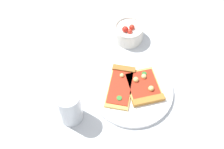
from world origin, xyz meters
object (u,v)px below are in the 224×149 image
at_px(pizza_slice_near, 121,84).
at_px(soda_glass, 70,108).
at_px(plate, 132,91).
at_px(pizza_slice_far, 144,88).
at_px(salad_bowl, 129,32).

bearing_deg(pizza_slice_near, soda_glass, 16.33).
distance_m(plate, pizza_slice_far, 0.04).
height_order(plate, salad_bowl, salad_bowl).
xyz_separation_m(salad_bowl, soda_glass, (0.27, 0.24, 0.02)).
bearing_deg(plate, pizza_slice_far, 163.15).
distance_m(pizza_slice_near, salad_bowl, 0.22).
bearing_deg(soda_glass, pizza_slice_far, -177.25).
relative_size(pizza_slice_near, salad_bowl, 1.66).
distance_m(plate, salad_bowl, 0.23).
height_order(pizza_slice_near, soda_glass, soda_glass).
distance_m(plate, pizza_slice_near, 0.04).
height_order(pizza_slice_far, soda_glass, soda_glass).
height_order(pizza_slice_near, pizza_slice_far, pizza_slice_far).
relative_size(plate, soda_glass, 2.17).
bearing_deg(pizza_slice_near, pizza_slice_far, 147.97).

